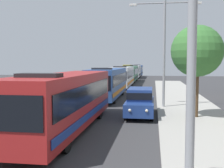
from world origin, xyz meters
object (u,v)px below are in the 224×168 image
object	(u,v)px
bus_lead	(67,99)
bus_rear	(135,71)
bus_middle	(123,76)
streetlamp_mid	(164,43)
bus_tail_end	(138,70)
box_truck_oncoming	(127,69)
roadside_tree	(197,51)
white_suv	(140,101)
bus_second_in_line	(108,82)
bus_fourth_in_line	(130,73)

from	to	relation	value
bus_lead	bus_rear	world-z (taller)	same
bus_middle	streetlamp_mid	world-z (taller)	streetlamp_mid
bus_lead	bus_tail_end	world-z (taller)	same
box_truck_oncoming	bus_rear	bearing A→B (deg)	-78.40
box_truck_oncoming	roadside_tree	size ratio (longest dim) A/B	1.34
bus_lead	bus_middle	distance (m)	27.10
streetlamp_mid	white_suv	bearing A→B (deg)	-115.83
streetlamp_mid	roadside_tree	bearing A→B (deg)	-64.91
bus_second_in_line	streetlamp_mid	xyz separation A→B (m)	(5.40, -5.48, 3.56)
bus_lead	bus_tail_end	xyz separation A→B (m)	(-0.00, 66.49, -0.00)
white_suv	box_truck_oncoming	size ratio (longest dim) A/B	0.64
roadside_tree	box_truck_oncoming	bearing A→B (deg)	99.18
bus_second_in_line	bus_rear	bearing A→B (deg)	90.00
bus_lead	streetlamp_mid	bearing A→B (deg)	56.73
bus_second_in_line	white_suv	size ratio (longest dim) A/B	2.30
roadside_tree	bus_fourth_in_line	bearing A→B (deg)	101.53
bus_tail_end	bus_rear	bearing A→B (deg)	-90.00
bus_fourth_in_line	bus_second_in_line	bearing A→B (deg)	-90.00
bus_second_in_line	bus_fourth_in_line	size ratio (longest dim) A/B	0.95
white_suv	roadside_tree	xyz separation A→B (m)	(3.61, -0.58, 3.34)
bus_tail_end	box_truck_oncoming	size ratio (longest dim) A/B	1.32
bus_second_in_line	roadside_tree	size ratio (longest dim) A/B	1.97
bus_fourth_in_line	roadside_tree	xyz separation A→B (m)	(7.31, -35.84, 2.68)
bus_rear	box_truck_oncoming	size ratio (longest dim) A/B	1.34
bus_rear	box_truck_oncoming	world-z (taller)	bus_rear
streetlamp_mid	box_truck_oncoming	bearing A→B (deg)	98.04
bus_fourth_in_line	bus_rear	bearing A→B (deg)	90.00
white_suv	bus_fourth_in_line	bearing A→B (deg)	95.99
bus_second_in_line	box_truck_oncoming	bearing A→B (deg)	93.37
bus_lead	bus_middle	bearing A→B (deg)	90.00
bus_lead	bus_fourth_in_line	bearing A→B (deg)	90.00
bus_middle	roadside_tree	xyz separation A→B (m)	(7.31, -22.97, 2.68)
bus_fourth_in_line	bus_tail_end	world-z (taller)	same
bus_second_in_line	streetlamp_mid	distance (m)	8.47
white_suv	roadside_tree	distance (m)	4.95
bus_lead	bus_fourth_in_line	size ratio (longest dim) A/B	0.99
bus_lead	white_suv	world-z (taller)	bus_lead
bus_fourth_in_line	white_suv	size ratio (longest dim) A/B	2.41
bus_fourth_in_line	roadside_tree	distance (m)	36.68
bus_lead	box_truck_oncoming	xyz separation A→B (m)	(-3.30, 69.80, 0.02)
bus_second_in_line	bus_middle	world-z (taller)	same
bus_second_in_line	bus_lead	bearing A→B (deg)	-90.00
bus_lead	streetlamp_mid	xyz separation A→B (m)	(5.40, 8.23, 3.56)
roadside_tree	bus_tail_end	bearing A→B (deg)	96.69
box_truck_oncoming	roadside_tree	bearing A→B (deg)	-80.82
roadside_tree	white_suv	bearing A→B (deg)	170.95
white_suv	streetlamp_mid	xyz separation A→B (m)	(1.70, 3.51, 4.21)
box_truck_oncoming	white_suv	bearing A→B (deg)	-83.86
bus_fourth_in_line	bus_tail_end	distance (m)	26.51
bus_middle	bus_tail_end	bearing A→B (deg)	90.00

